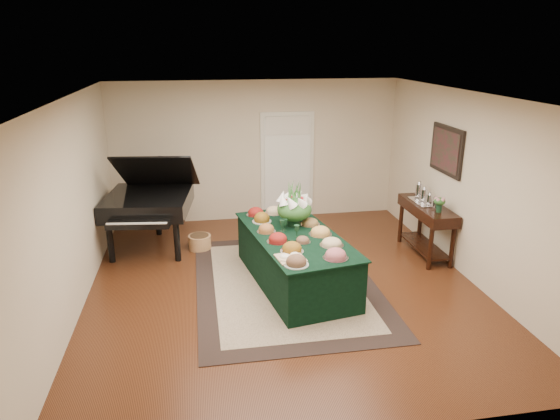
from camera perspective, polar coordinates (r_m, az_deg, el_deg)
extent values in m
plane|color=black|center=(7.34, 0.40, -8.53)|extent=(6.00, 6.00, 0.00)
cube|color=black|center=(7.37, 0.63, -8.38)|extent=(2.57, 3.60, 0.01)
cube|color=#C5B193|center=(7.37, 0.63, -8.33)|extent=(2.06, 3.09, 0.01)
cube|color=silver|center=(9.85, 0.82, 5.09)|extent=(1.05, 0.04, 2.10)
cube|color=white|center=(9.84, 0.84, 4.78)|extent=(0.90, 0.06, 2.00)
cube|color=black|center=(7.24, 1.70, -5.66)|extent=(1.45, 2.48, 0.75)
cube|color=black|center=(7.09, 1.73, -2.87)|extent=(1.52, 2.55, 0.02)
cylinder|color=silver|center=(6.74, 5.92, -4.02)|extent=(0.32, 0.32, 0.01)
ellipsoid|color=beige|center=(6.72, 5.93, -3.69)|extent=(0.27, 0.27, 0.07)
cylinder|color=silver|center=(7.09, 4.63, -2.79)|extent=(0.33, 0.33, 0.01)
ellipsoid|color=#DEA04F|center=(7.07, 4.64, -2.42)|extent=(0.27, 0.27, 0.09)
cylinder|color=silver|center=(7.17, -1.57, -2.49)|extent=(0.27, 0.27, 0.01)
ellipsoid|color=#A76530|center=(7.15, -1.58, -2.12)|extent=(0.23, 0.23, 0.09)
cylinder|color=silver|center=(7.94, -0.73, -0.37)|extent=(0.30, 0.30, 0.01)
ellipsoid|color=beige|center=(7.92, -0.73, -0.05)|extent=(0.24, 0.24, 0.08)
cylinder|color=#A5AEA5|center=(7.58, -2.09, -1.31)|extent=(0.29, 0.29, 0.01)
ellipsoid|color=#885916|center=(7.56, -2.10, -0.90)|extent=(0.24, 0.24, 0.11)
cylinder|color=silver|center=(7.76, 1.90, -0.84)|extent=(0.32, 0.32, 0.01)
ellipsoid|color=#885916|center=(7.73, 1.90, -0.40)|extent=(0.26, 0.26, 0.11)
cylinder|color=silver|center=(6.81, 2.61, -3.68)|extent=(0.22, 0.22, 0.01)
ellipsoid|color=brown|center=(6.80, 2.61, -3.40)|extent=(0.18, 0.18, 0.06)
cylinder|color=#A5AEA5|center=(6.14, 1.87, -6.25)|extent=(0.31, 0.31, 0.01)
ellipsoid|color=brown|center=(6.12, 1.87, -5.81)|extent=(0.25, 0.25, 0.09)
cylinder|color=silver|center=(7.87, -2.79, -0.55)|extent=(0.30, 0.30, 0.01)
ellipsoid|color=maroon|center=(7.86, -2.79, -0.21)|extent=(0.24, 0.24, 0.09)
cylinder|color=silver|center=(6.36, 6.37, -5.47)|extent=(0.33, 0.33, 0.01)
ellipsoid|color=#C16067|center=(6.33, 6.39, -5.04)|extent=(0.27, 0.27, 0.09)
cylinder|color=silver|center=(6.51, 1.37, -4.73)|extent=(0.31, 0.31, 0.01)
ellipsoid|color=#885916|center=(6.49, 1.38, -4.31)|extent=(0.25, 0.25, 0.09)
cylinder|color=silver|center=(8.10, 1.12, 0.04)|extent=(0.25, 0.25, 0.01)
ellipsoid|color=#A76530|center=(8.09, 1.12, 0.36)|extent=(0.20, 0.20, 0.09)
cylinder|color=silver|center=(7.46, 3.46, -1.66)|extent=(0.30, 0.30, 0.01)
ellipsoid|color=olive|center=(7.45, 3.47, -1.37)|extent=(0.25, 0.25, 0.07)
cylinder|color=silver|center=(6.82, -0.25, -3.63)|extent=(0.31, 0.31, 0.01)
ellipsoid|color=maroon|center=(6.80, -0.25, -3.23)|extent=(0.25, 0.25, 0.09)
cube|color=tan|center=(6.30, 1.21, -5.51)|extent=(0.39, 0.39, 0.02)
ellipsoid|color=#EBE2C6|center=(6.30, 0.57, -5.05)|extent=(0.14, 0.14, 0.08)
ellipsoid|color=#EBE2C6|center=(6.36, 1.70, -4.85)|extent=(0.12, 0.12, 0.07)
cube|color=gold|center=(6.24, 1.90, -5.44)|extent=(0.11, 0.11, 0.05)
cylinder|color=#14321E|center=(7.41, 1.64, -1.01)|extent=(0.20, 0.20, 0.20)
ellipsoid|color=#2C6026|center=(7.36, 1.65, 0.06)|extent=(0.51, 0.51, 0.34)
cylinder|color=black|center=(8.38, -18.81, -3.53)|extent=(0.10, 0.10, 0.67)
cylinder|color=black|center=(8.15, -11.69, -3.52)|extent=(0.10, 0.10, 0.67)
cylinder|color=black|center=(9.34, -13.80, -0.79)|extent=(0.10, 0.10, 0.67)
cube|color=black|center=(8.62, -14.79, 0.84)|extent=(1.50, 1.59, 0.29)
cube|color=black|center=(7.90, -15.89, -1.60)|extent=(0.98, 0.34, 0.10)
cube|color=black|center=(8.60, -13.88, 4.30)|extent=(1.40, 1.19, 0.74)
cylinder|color=#A57042|center=(8.62, -9.16, -3.64)|extent=(0.38, 0.38, 0.24)
cylinder|color=black|center=(8.01, 16.81, -4.29)|extent=(0.07, 0.07, 0.68)
cylinder|color=black|center=(8.17, 19.08, -4.07)|extent=(0.07, 0.07, 0.68)
cylinder|color=black|center=(8.98, 13.63, -1.51)|extent=(0.07, 0.07, 0.68)
cylinder|color=black|center=(9.13, 15.71, -1.36)|extent=(0.07, 0.07, 0.68)
cube|color=black|center=(8.42, 16.48, 0.01)|extent=(0.45, 1.36, 0.18)
cube|color=black|center=(8.63, 16.11, -3.92)|extent=(0.38, 1.20, 0.03)
cube|color=silver|center=(8.51, 16.15, 0.93)|extent=(0.34, 0.58, 0.02)
cylinder|color=#14321E|center=(8.06, 17.71, 0.22)|extent=(0.09, 0.09, 0.13)
ellipsoid|color=pink|center=(8.03, 17.79, 1.02)|extent=(0.19, 0.19, 0.13)
cube|color=black|center=(8.28, 18.51, 6.51)|extent=(0.04, 0.95, 0.75)
cube|color=#511524|center=(8.27, 18.36, 6.51)|extent=(0.01, 0.82, 0.62)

